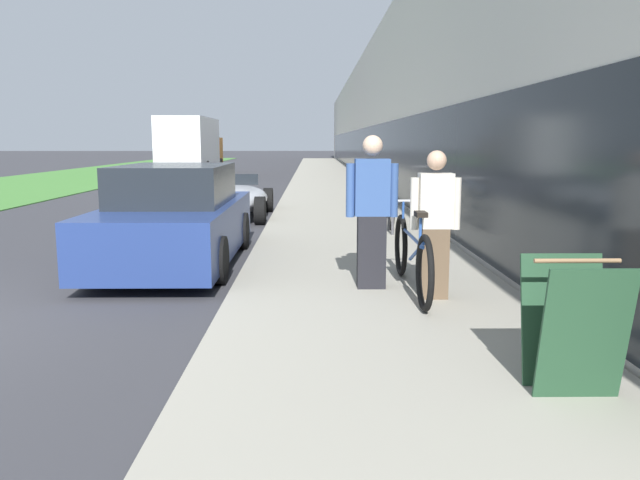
{
  "coord_description": "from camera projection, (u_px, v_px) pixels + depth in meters",
  "views": [
    {
      "loc": [
        4.22,
        -5.42,
        1.75
      ],
      "look_at": [
        4.42,
        12.58,
        -1.1
      ],
      "focal_mm": 35.0,
      "sensor_mm": 36.0,
      "label": 1
    }
  ],
  "objects": [
    {
      "name": "parked_sedan_curbside",
      "position": [
        176.0,
        219.0,
        8.89
      ],
      "size": [
        1.76,
        4.28,
        1.42
      ],
      "color": "navy",
      "rests_on": "ground"
    },
    {
      "name": "moving_truck",
      "position": [
        192.0,
        147.0,
        31.02
      ],
      "size": [
        2.22,
        7.49,
        2.88
      ],
      "color": "orange",
      "rests_on": "ground"
    },
    {
      "name": "lawn_strip",
      "position": [
        75.0,
        178.0,
        30.18
      ],
      "size": [
        7.28,
        70.0,
        0.03
      ],
      "color": "#478438",
      "rests_on": "ground"
    },
    {
      "name": "person_rider",
      "position": [
        435.0,
        225.0,
        6.51
      ],
      "size": [
        0.53,
        0.21,
        1.55
      ],
      "color": "brown",
      "rests_on": "sidewalk_slab"
    },
    {
      "name": "cruiser_bike_middle",
      "position": [
        383.0,
        196.0,
        14.61
      ],
      "size": [
        0.52,
        1.65,
        0.88
      ],
      "color": "black",
      "rests_on": "sidewalk_slab"
    },
    {
      "name": "sidewalk_slab",
      "position": [
        329.0,
        182.0,
        26.36
      ],
      "size": [
        3.22,
        70.0,
        0.11
      ],
      "color": "#A39E8E",
      "rests_on": "ground"
    },
    {
      "name": "storefront_facade",
      "position": [
        447.0,
        120.0,
        33.89
      ],
      "size": [
        10.01,
        70.0,
        5.81
      ],
      "color": "silver",
      "rests_on": "ground"
    },
    {
      "name": "cruiser_bike_nearest",
      "position": [
        388.0,
        206.0,
        12.16
      ],
      "size": [
        0.52,
        1.79,
        0.93
      ],
      "color": "black",
      "rests_on": "sidewalk_slab"
    },
    {
      "name": "bike_rack_hoop",
      "position": [
        391.0,
        204.0,
        11.28
      ],
      "size": [
        0.05,
        0.6,
        0.84
      ],
      "color": "#4C4C51",
      "rests_on": "sidewalk_slab"
    },
    {
      "name": "person_bystander",
      "position": [
        372.0,
        212.0,
        6.97
      ],
      "size": [
        0.58,
        0.23,
        1.71
      ],
      "color": "black",
      "rests_on": "sidewalk_slab"
    },
    {
      "name": "cruiser_bike_farthest",
      "position": [
        373.0,
        188.0,
        16.69
      ],
      "size": [
        0.52,
        1.73,
        0.98
      ],
      "color": "black",
      "rests_on": "sidewalk_slab"
    },
    {
      "name": "tandem_bicycle",
      "position": [
        412.0,
        255.0,
        6.86
      ],
      "size": [
        0.52,
        2.4,
        0.95
      ],
      "color": "black",
      "rests_on": "sidewalk_slab"
    },
    {
      "name": "sandwich_board_sign",
      "position": [
        573.0,
        325.0,
        4.08
      ],
      "size": [
        0.56,
        0.56,
        0.9
      ],
      "color": "#23472D",
      "rests_on": "sidewalk_slab"
    },
    {
      "name": "vintage_roadster_curbside",
      "position": [
        233.0,
        199.0,
        14.38
      ],
      "size": [
        1.68,
        4.21,
        0.98
      ],
      "color": "silver",
      "rests_on": "ground"
    }
  ]
}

